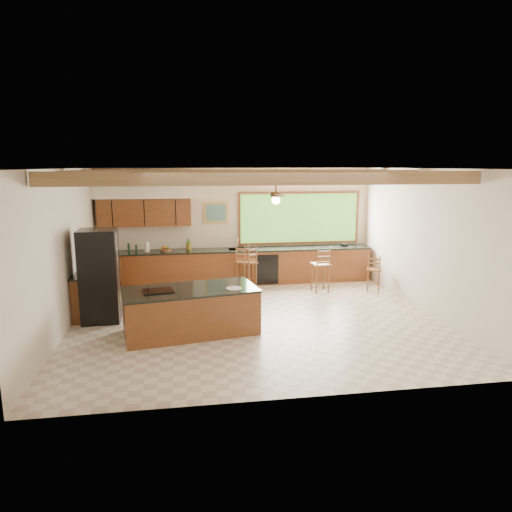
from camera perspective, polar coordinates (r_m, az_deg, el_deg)
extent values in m
plane|color=beige|center=(9.33, -0.06, -7.89)|extent=(7.20, 7.20, 0.00)
cube|color=beige|center=(12.14, -2.42, 3.85)|extent=(7.20, 0.04, 3.00)
cube|color=beige|center=(5.83, 4.86, -4.24)|extent=(7.20, 0.04, 3.00)
cube|color=beige|center=(9.13, -23.00, 0.53)|extent=(0.04, 6.50, 3.00)
cube|color=beige|center=(10.14, 20.49, 1.69)|extent=(0.04, 6.50, 3.00)
cube|color=#927049|center=(8.81, -0.06, 10.88)|extent=(7.20, 6.50, 0.04)
cube|color=#AA7A55|center=(7.24, 1.91, 9.69)|extent=(7.10, 0.15, 0.22)
cube|color=#AA7A55|center=(9.31, -0.54, 10.03)|extent=(7.10, 0.15, 0.22)
cube|color=#AA7A55|center=(11.09, -1.91, 10.21)|extent=(7.10, 0.15, 0.22)
cube|color=brown|center=(11.87, -13.73, 5.32)|extent=(2.30, 0.35, 0.70)
cube|color=white|center=(11.75, -13.89, 8.20)|extent=(2.60, 0.50, 0.48)
cylinder|color=#FFEABF|center=(11.85, -17.23, 6.93)|extent=(0.10, 0.10, 0.01)
cylinder|color=#FFEABF|center=(11.73, -10.40, 7.20)|extent=(0.10, 0.10, 0.01)
cube|color=#71B13F|center=(12.39, 5.45, 4.75)|extent=(3.20, 0.04, 1.30)
cube|color=gold|center=(12.02, -5.04, 5.43)|extent=(0.64, 0.03, 0.54)
cube|color=#3C6D50|center=(12.00, -5.03, 5.42)|extent=(0.54, 0.01, 0.44)
cube|color=brown|center=(11.99, -2.19, -1.39)|extent=(7.00, 0.65, 0.88)
cube|color=black|center=(11.89, -2.21, 0.78)|extent=(7.04, 0.69, 0.04)
cube|color=brown|center=(10.57, -19.03, -3.73)|extent=(0.65, 2.35, 0.88)
cube|color=black|center=(10.46, -19.19, -1.29)|extent=(0.69, 2.39, 0.04)
cube|color=black|center=(11.77, 1.38, -1.71)|extent=(0.60, 0.02, 0.78)
cube|color=silver|center=(11.89, -2.21, 0.80)|extent=(0.50, 0.38, 0.03)
cylinder|color=silver|center=(12.06, -2.33, 1.74)|extent=(0.03, 0.03, 0.30)
cylinder|color=silver|center=(11.94, -2.28, 2.28)|extent=(0.03, 0.20, 0.03)
cylinder|color=silver|center=(11.74, -13.50, 1.10)|extent=(0.11, 0.11, 0.27)
cylinder|color=#1B441B|center=(12.01, -15.62, 1.05)|extent=(0.06, 0.06, 0.20)
cylinder|color=#1B441B|center=(11.89, -14.74, 0.95)|extent=(0.05, 0.05, 0.18)
cube|color=black|center=(12.54, 10.91, 1.40)|extent=(0.19, 0.16, 0.08)
cube|color=brown|center=(8.57, -8.16, -6.90)|extent=(2.54, 1.50, 0.81)
cube|color=black|center=(8.45, -8.24, -4.18)|extent=(2.58, 1.54, 0.04)
cube|color=black|center=(8.37, -12.14, -4.29)|extent=(0.60, 0.51, 0.02)
cylinder|color=silver|center=(8.37, -2.78, -4.05)|extent=(0.29, 0.29, 0.01)
cube|color=black|center=(9.51, -18.95, -2.35)|extent=(0.74, 0.72, 1.84)
cube|color=silver|center=(9.45, -16.81, -2.30)|extent=(0.02, 0.05, 1.69)
cube|color=brown|center=(11.50, -1.44, -0.70)|extent=(0.53, 0.53, 0.04)
cylinder|color=brown|center=(11.40, -2.12, -2.61)|extent=(0.04, 0.04, 0.66)
cylinder|color=brown|center=(11.45, -0.54, -2.55)|extent=(0.04, 0.04, 0.66)
cylinder|color=brown|center=(11.71, -2.31, -2.24)|extent=(0.04, 0.04, 0.66)
cylinder|color=brown|center=(11.75, -0.76, -2.19)|extent=(0.04, 0.04, 0.66)
cube|color=brown|center=(11.52, -0.97, -0.75)|extent=(0.46, 0.46, 0.04)
cylinder|color=brown|center=(11.42, -1.63, -2.62)|extent=(0.04, 0.04, 0.64)
cylinder|color=brown|center=(11.46, -0.08, -2.57)|extent=(0.04, 0.04, 0.64)
cylinder|color=brown|center=(11.72, -1.82, -2.26)|extent=(0.04, 0.04, 0.64)
cylinder|color=brown|center=(11.76, -0.32, -2.21)|extent=(0.04, 0.04, 0.64)
cube|color=brown|center=(11.54, 14.53, -1.61)|extent=(0.44, 0.44, 0.04)
cylinder|color=brown|center=(11.43, 14.11, -3.20)|extent=(0.03, 0.03, 0.55)
cylinder|color=brown|center=(11.54, 15.32, -3.13)|extent=(0.03, 0.03, 0.55)
cylinder|color=brown|center=(11.67, 13.61, -2.89)|extent=(0.03, 0.03, 0.55)
cylinder|color=brown|center=(11.77, 14.80, -2.82)|extent=(0.03, 0.03, 0.55)
cube|color=brown|center=(11.25, 8.08, -1.03)|extent=(0.44, 0.44, 0.04)
cylinder|color=brown|center=(11.14, 7.47, -3.02)|extent=(0.04, 0.04, 0.67)
cylinder|color=brown|center=(11.23, 9.06, -2.94)|extent=(0.04, 0.04, 0.67)
cylinder|color=brown|center=(11.44, 7.02, -2.63)|extent=(0.04, 0.04, 0.67)
cylinder|color=brown|center=(11.53, 8.57, -2.56)|extent=(0.04, 0.04, 0.67)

